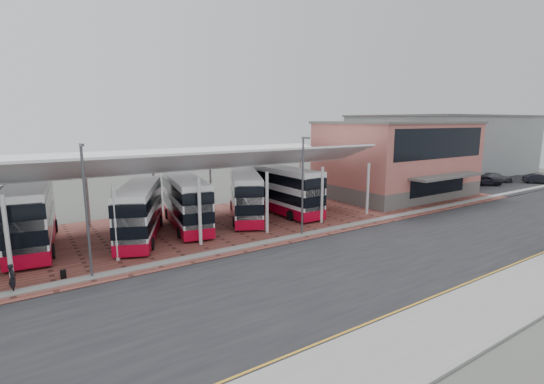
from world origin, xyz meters
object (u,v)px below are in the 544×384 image
(bus_1, at_px, (31,215))
(bus_2, at_px, (140,212))
(bus_5, at_px, (280,190))
(carpark_car_b, at_px, (496,177))
(terminal, at_px, (397,158))
(carpark_car_c, at_px, (539,179))
(carpark_car_a, at_px, (485,180))
(bus_3, at_px, (186,202))
(pedestrian, at_px, (12,278))
(bus_4, at_px, (245,195))

(bus_1, bearing_deg, bus_2, -10.58)
(bus_5, relative_size, carpark_car_b, 2.34)
(terminal, distance_m, carpark_car_c, 26.16)
(bus_2, relative_size, carpark_car_b, 2.18)
(carpark_car_b, xyz_separation_m, carpark_car_c, (4.11, -4.25, -0.00))
(terminal, bearing_deg, bus_5, 179.25)
(carpark_car_c, bearing_deg, terminal, 125.82)
(terminal, relative_size, bus_5, 1.63)
(bus_5, height_order, carpark_car_a, bus_5)
(bus_3, xyz_separation_m, carpark_car_c, (53.03, -6.32, -1.47))
(terminal, xyz_separation_m, bus_1, (-39.52, 1.17, -2.21))
(bus_2, height_order, bus_3, bus_3)
(bus_5, xyz_separation_m, pedestrian, (-23.27, -7.67, -1.51))
(terminal, height_order, bus_1, terminal)
(bus_2, distance_m, bus_5, 14.61)
(bus_2, bearing_deg, terminal, 25.34)
(bus_2, xyz_separation_m, bus_4, (10.32, 1.22, 0.06))
(terminal, xyz_separation_m, bus_3, (-27.88, 0.25, -2.41))
(bus_1, distance_m, carpark_car_b, 60.65)
(bus_4, height_order, carpark_car_b, bus_4)
(terminal, xyz_separation_m, bus_2, (-32.23, -1.11, -2.47))
(pedestrian, bearing_deg, carpark_car_c, -103.56)
(bus_2, height_order, carpark_car_c, bus_2)
(bus_4, bearing_deg, terminal, 25.70)
(carpark_car_c, bearing_deg, bus_5, 131.02)
(bus_4, xyz_separation_m, bus_5, (4.23, 0.12, 0.11))
(carpark_car_b, bearing_deg, bus_4, 125.24)
(terminal, distance_m, pedestrian, 41.79)
(bus_4, bearing_deg, carpark_car_b, 23.41)
(pedestrian, distance_m, carpark_car_a, 57.68)
(bus_5, distance_m, carpark_car_a, 34.36)
(bus_4, bearing_deg, pedestrian, -132.37)
(bus_2, relative_size, pedestrian, 6.60)
(bus_4, bearing_deg, carpark_car_a, 22.00)
(terminal, distance_m, bus_3, 27.98)
(bus_1, bearing_deg, carpark_car_a, 2.94)
(pedestrian, bearing_deg, bus_5, -86.50)
(bus_5, height_order, pedestrian, bus_5)
(bus_1, xyz_separation_m, carpark_car_c, (64.67, -7.25, -1.67))
(bus_4, distance_m, carpark_car_c, 47.49)
(terminal, bearing_deg, pedestrian, -169.71)
(bus_5, xyz_separation_m, carpark_car_c, (42.83, -6.31, -1.58))
(bus_1, xyz_separation_m, pedestrian, (-1.43, -8.61, -1.59))
(bus_4, xyz_separation_m, carpark_car_b, (42.95, -1.94, -1.47))
(terminal, xyz_separation_m, pedestrian, (-40.95, -7.44, -3.80))
(terminal, relative_size, carpark_car_c, 4.33)
(bus_2, xyz_separation_m, bus_3, (4.35, 1.35, 0.05))
(terminal, height_order, carpark_car_c, terminal)
(terminal, height_order, bus_5, terminal)
(bus_4, relative_size, carpark_car_a, 2.49)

